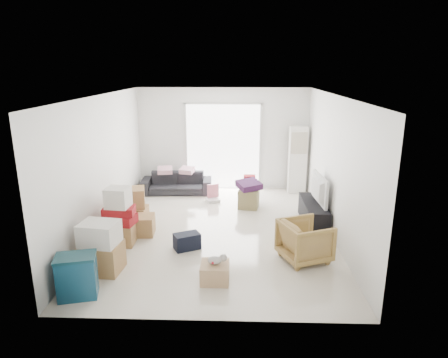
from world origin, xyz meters
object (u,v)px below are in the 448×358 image
(tv_console, at_px, (313,213))
(storage_bins, at_px, (77,276))
(wood_crate, at_px, (215,272))
(sofa, at_px, (177,180))
(television, at_px, (314,199))
(ottoman, at_px, (249,198))
(armchair, at_px, (305,239))
(ac_tower, at_px, (297,160))
(kids_table, at_px, (249,183))

(tv_console, xyz_separation_m, storage_bins, (-3.90, -2.91, 0.08))
(tv_console, bearing_deg, wood_crate, -128.89)
(sofa, distance_m, storage_bins, 5.03)
(television, relative_size, ottoman, 2.29)
(television, relative_size, sofa, 0.56)
(armchair, bearing_deg, ac_tower, -28.13)
(sofa, distance_m, armchair, 4.64)
(television, xyz_separation_m, storage_bins, (-3.90, -2.91, -0.22))
(tv_console, distance_m, wood_crate, 3.11)
(storage_bins, relative_size, kids_table, 0.97)
(television, xyz_separation_m, ottoman, (-1.34, 0.97, -0.32))
(sofa, bearing_deg, kids_table, -21.15)
(ottoman, distance_m, wood_crate, 3.44)
(tv_console, relative_size, television, 1.39)
(sofa, relative_size, wood_crate, 4.16)
(television, xyz_separation_m, armchair, (-0.45, -1.66, -0.16))
(ottoman, distance_m, kids_table, 0.53)
(sofa, height_order, storage_bins, sofa)
(kids_table, bearing_deg, ac_tower, 31.82)
(wood_crate, bearing_deg, ac_tower, 67.74)
(wood_crate, bearing_deg, ottoman, 79.81)
(armchair, height_order, ottoman, armchair)
(ottoman, bearing_deg, armchair, -71.35)
(ac_tower, bearing_deg, wood_crate, -112.26)
(armchair, xyz_separation_m, storage_bins, (-3.45, -1.25, -0.07))
(ottoman, bearing_deg, wood_crate, -100.19)
(television, xyz_separation_m, sofa, (-3.20, 2.07, -0.19))
(television, height_order, storage_bins, storage_bins)
(ac_tower, xyz_separation_m, television, (0.05, -2.22, -0.33))
(tv_console, height_order, television, television)
(wood_crate, bearing_deg, kids_table, 80.68)
(storage_bins, height_order, ottoman, storage_bins)
(tv_console, bearing_deg, ac_tower, 91.29)
(ac_tower, height_order, storage_bins, ac_tower)
(tv_console, height_order, sofa, sofa)
(tv_console, height_order, wood_crate, tv_console)
(storage_bins, xyz_separation_m, kids_table, (2.58, 4.34, 0.15))
(television, relative_size, wood_crate, 2.35)
(armchair, bearing_deg, television, -37.45)
(tv_console, xyz_separation_m, sofa, (-3.20, 2.07, 0.12))
(television, height_order, wood_crate, television)
(sofa, xyz_separation_m, kids_table, (1.89, -0.64, 0.12))
(television, distance_m, armchair, 1.73)
(storage_bins, bearing_deg, ac_tower, 53.11)
(television, bearing_deg, kids_table, 38.45)
(ac_tower, height_order, ottoman, ac_tower)
(kids_table, bearing_deg, storage_bins, -120.74)
(ac_tower, bearing_deg, sofa, -177.28)
(ottoman, bearing_deg, sofa, 149.44)
(armchair, xyz_separation_m, wood_crate, (-1.50, -0.76, -0.24))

